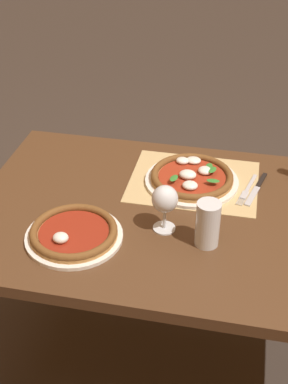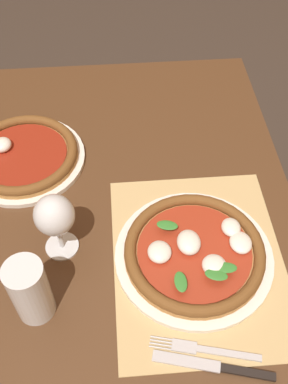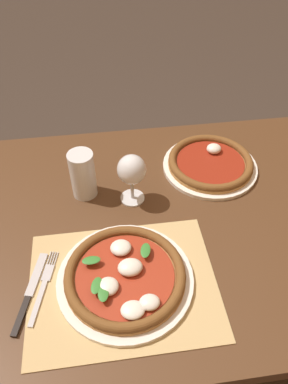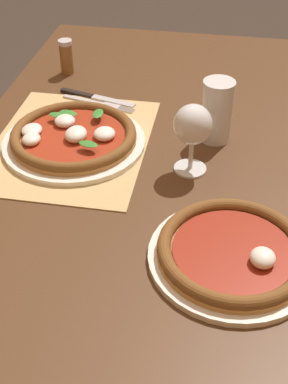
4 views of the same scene
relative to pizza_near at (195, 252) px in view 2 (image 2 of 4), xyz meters
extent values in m
plane|color=#382D26|center=(-0.01, 0.18, -0.76)|extent=(24.00, 24.00, 0.00)
cube|color=#4C301C|center=(-0.01, 0.18, -0.04)|extent=(1.41, 0.86, 0.04)
cube|color=#4C301C|center=(0.63, -0.19, -0.41)|extent=(0.07, 0.07, 0.70)
cube|color=#4C301C|center=(0.63, 0.55, -0.41)|extent=(0.07, 0.07, 0.70)
cube|color=tan|center=(-0.01, -0.01, -0.02)|extent=(0.44, 0.35, 0.00)
cylinder|color=silver|center=(0.00, 0.00, -0.01)|extent=(0.32, 0.32, 0.01)
cylinder|color=#B77F42|center=(0.00, 0.00, 0.00)|extent=(0.29, 0.29, 0.01)
torus|color=brown|center=(0.00, 0.00, 0.01)|extent=(0.29, 0.29, 0.02)
cylinder|color=maroon|center=(0.00, 0.00, 0.00)|extent=(0.23, 0.23, 0.00)
ellipsoid|color=silver|center=(0.01, 0.01, 0.02)|extent=(0.06, 0.05, 0.03)
ellipsoid|color=silver|center=(-0.04, -0.03, 0.01)|extent=(0.05, 0.05, 0.02)
ellipsoid|color=silver|center=(0.00, 0.07, 0.01)|extent=(0.05, 0.05, 0.02)
ellipsoid|color=silver|center=(0.01, -0.09, 0.01)|extent=(0.05, 0.05, 0.02)
ellipsoid|color=silver|center=(0.05, -0.08, 0.01)|extent=(0.05, 0.04, 0.02)
ellipsoid|color=#337A2D|center=(-0.08, 0.04, 0.02)|extent=(0.04, 0.03, 0.00)
ellipsoid|color=#337A2D|center=(-0.05, -0.05, 0.02)|extent=(0.03, 0.05, 0.00)
ellipsoid|color=#337A2D|center=(-0.07, -0.03, 0.02)|extent=(0.04, 0.05, 0.00)
ellipsoid|color=#337A2D|center=(0.06, 0.05, 0.02)|extent=(0.03, 0.05, 0.00)
cylinder|color=silver|center=(0.31, 0.37, -0.02)|extent=(0.30, 0.30, 0.01)
cylinder|color=#B77F42|center=(0.31, 0.37, -0.01)|extent=(0.26, 0.26, 0.01)
torus|color=brown|center=(0.31, 0.37, 0.00)|extent=(0.26, 0.26, 0.02)
cylinder|color=maroon|center=(0.31, 0.37, 0.00)|extent=(0.21, 0.21, 0.00)
ellipsoid|color=silver|center=(0.33, 0.42, 0.01)|extent=(0.05, 0.04, 0.03)
cylinder|color=silver|center=(0.05, 0.27, -0.02)|extent=(0.07, 0.07, 0.00)
cylinder|color=silver|center=(0.05, 0.27, 0.01)|extent=(0.01, 0.01, 0.06)
ellipsoid|color=silver|center=(0.05, 0.27, 0.09)|extent=(0.08, 0.08, 0.08)
ellipsoid|color=#AD5B14|center=(0.05, 0.27, 0.08)|extent=(0.07, 0.07, 0.05)
cylinder|color=silver|center=(-0.09, 0.31, 0.05)|extent=(0.07, 0.07, 0.15)
cylinder|color=black|center=(-0.09, 0.31, 0.04)|extent=(0.07, 0.07, 0.12)
cylinder|color=silver|center=(-0.09, 0.31, 0.10)|extent=(0.07, 0.07, 0.02)
cube|color=#B7B7BC|center=(-0.20, -0.03, -0.02)|extent=(0.04, 0.11, 0.00)
cube|color=#B7B7BC|center=(-0.18, 0.05, -0.02)|extent=(0.03, 0.05, 0.00)
cylinder|color=#B7B7BC|center=(-0.16, 0.08, -0.02)|extent=(0.01, 0.04, 0.00)
cylinder|color=#B7B7BC|center=(-0.17, 0.09, -0.02)|extent=(0.01, 0.04, 0.00)
cylinder|color=#B7B7BC|center=(-0.18, 0.09, -0.02)|extent=(0.01, 0.04, 0.00)
cylinder|color=#B7B7BC|center=(-0.18, 0.09, -0.02)|extent=(0.01, 0.04, 0.00)
cube|color=black|center=(-0.24, -0.06, -0.02)|extent=(0.04, 0.10, 0.01)
cube|color=#B7B7BC|center=(-0.21, 0.05, -0.02)|extent=(0.05, 0.12, 0.00)
camera|label=1|loc=(-0.16, 1.55, 1.00)|focal=50.00mm
camera|label=2|loc=(-0.47, 0.14, 0.78)|focal=42.00mm
camera|label=3|loc=(-0.02, -0.48, 0.76)|focal=35.00mm
camera|label=4|loc=(0.99, 0.34, 0.65)|focal=50.00mm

